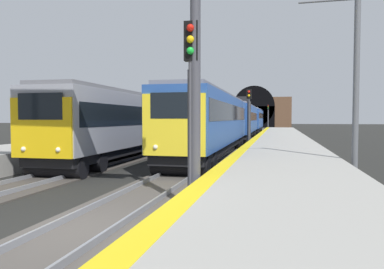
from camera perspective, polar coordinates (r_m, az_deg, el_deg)
The scene contains 12 objects.
ground_plane at distance 8.65m, azimuth -16.60°, elevation -14.49°, with size 320.00×320.00×0.00m, color black.
platform_right at distance 7.44m, azimuth 14.85°, elevation -13.41°, with size 112.00×4.37×0.97m, color #9E9B93.
platform_right_edge_strip at distance 7.52m, azimuth -0.23°, elevation -9.29°, with size 112.00×0.50×0.01m, color yellow.
track_main_line at distance 8.64m, azimuth -16.61°, elevation -14.22°, with size 160.00×2.61×0.21m.
train_main_approaching at distance 42.11m, azimuth 7.75°, elevation 2.30°, with size 56.48×2.91×5.00m.
train_adjacent_platform at distance 44.64m, azimuth 1.48°, elevation 2.31°, with size 62.77×3.16×4.96m.
railway_signal_near at distance 9.81m, azimuth -0.07°, elevation 5.90°, with size 0.39×0.38×5.10m.
railway_signal_mid at distance 29.00m, azimuth 8.92°, elevation 3.14°, with size 0.39×0.38×4.79m.
railway_signal_far at distance 82.16m, azimuth 11.85°, elevation 3.07°, with size 0.39×0.38×5.52m.
overhead_signal_gantry at distance 12.10m, azimuth -21.93°, elevation 17.75°, with size 0.70×9.31×7.55m.
tunnel_portal at distance 103.04m, azimuth 9.71°, elevation 3.47°, with size 2.78×20.17×11.48m.
catenary_mast_near at distance 14.89m, azimuth 24.21°, elevation 7.53°, with size 0.22×2.21×7.51m.
Camera 1 is at (-7.15, -4.17, 2.52)m, focal length 34.01 mm.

